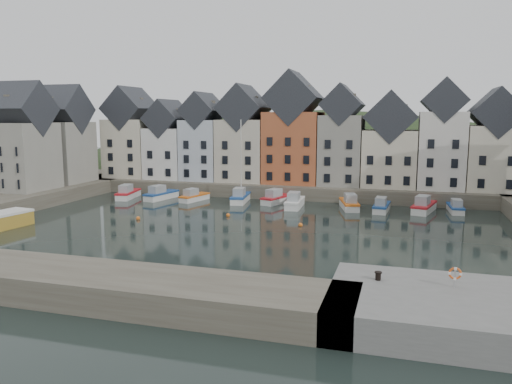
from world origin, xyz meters
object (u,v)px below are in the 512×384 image
at_px(boat_d, 240,197).
at_px(mooring_bollard, 378,275).
at_px(boat_a, 128,194).
at_px(life_ring_post, 455,274).

relative_size(boat_d, mooring_bollard, 22.10).
xyz_separation_m(boat_d, mooring_bollard, (21.73, -36.79, 1.51)).
height_order(boat_d, mooring_bollard, boat_d).
xyz_separation_m(boat_a, life_ring_post, (44.33, -35.37, 2.13)).
bearing_deg(boat_a, mooring_bollard, -52.17).
bearing_deg(mooring_bollard, boat_d, 120.57).
relative_size(mooring_bollard, life_ring_post, 0.43).
bearing_deg(boat_a, life_ring_post, -49.08).
bearing_deg(boat_d, life_ring_post, -62.28).
height_order(mooring_bollard, life_ring_post, life_ring_post).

